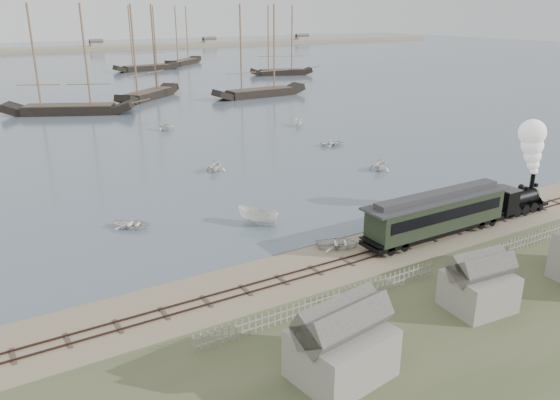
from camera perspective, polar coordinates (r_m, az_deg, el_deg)
ground at (r=45.40m, az=6.52°, el=-5.20°), size 600.00×600.00×0.00m
harbor_water at (r=204.96m, az=-24.37°, el=12.42°), size 600.00×336.00×0.06m
rail_track at (r=43.98m, az=8.11°, el=-6.06°), size 120.00×1.80×0.16m
picket_fence_west at (r=36.95m, az=5.03°, el=-11.25°), size 19.00×0.10×1.20m
picket_fence_east at (r=49.25m, az=23.68°, el=-4.79°), size 15.00×0.10×1.20m
shed_left at (r=31.21m, az=6.33°, el=-17.73°), size 5.00×4.00×4.10m
shed_mid at (r=39.14m, az=19.81°, el=-10.56°), size 4.00×3.50×3.60m
far_spit at (r=284.27m, az=-26.63°, el=13.57°), size 500.00×20.00×1.80m
locomotive at (r=57.27m, az=24.61°, el=2.64°), size 6.99×2.61×8.72m
passenger_coach at (r=48.61m, az=16.07°, el=-1.28°), size 14.90×2.87×3.62m
beached_dinghy at (r=45.72m, az=6.15°, el=-4.49°), size 4.00×4.47×0.76m
rowboat_0 at (r=51.07m, az=-15.25°, el=-2.44°), size 4.08×4.18×0.71m
rowboat_1 at (r=66.87m, az=-6.81°, el=3.64°), size 3.87×3.89×1.55m
rowboat_2 at (r=49.91m, az=-2.35°, el=-1.70°), size 4.28×3.64×1.59m
rowboat_3 at (r=79.70m, az=5.54°, el=5.94°), size 3.23×4.02×0.74m
rowboat_4 at (r=67.96m, az=10.44°, el=3.75°), size 3.68×3.91×1.64m
rowboat_5 at (r=93.05m, az=1.94°, el=8.10°), size 3.32×2.70×1.22m
rowboat_7 at (r=91.50m, az=-11.91°, el=7.69°), size 4.18×3.89×1.79m
schooner_2 at (r=110.25m, az=-21.75°, el=13.48°), size 23.60×14.95×20.00m
schooner_3 at (r=124.94m, az=-13.90°, el=14.79°), size 18.63×16.92×20.00m
schooner_4 at (r=124.78m, az=-2.16°, el=15.31°), size 22.61×6.27×20.00m
schooner_5 at (r=166.95m, az=0.14°, el=16.33°), size 18.89×10.15×20.00m
schooner_8 at (r=184.64m, az=-14.02°, el=16.07°), size 21.33×7.11×20.00m
schooner_9 at (r=202.87m, az=-10.17°, el=16.57°), size 19.16×18.19×20.00m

